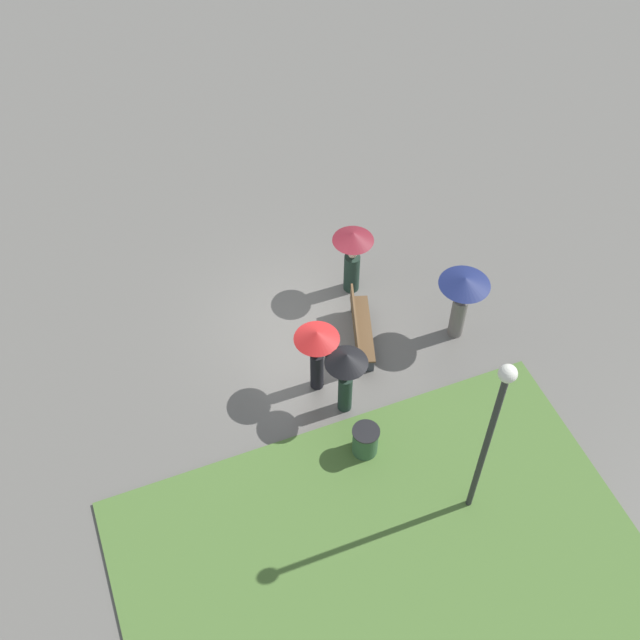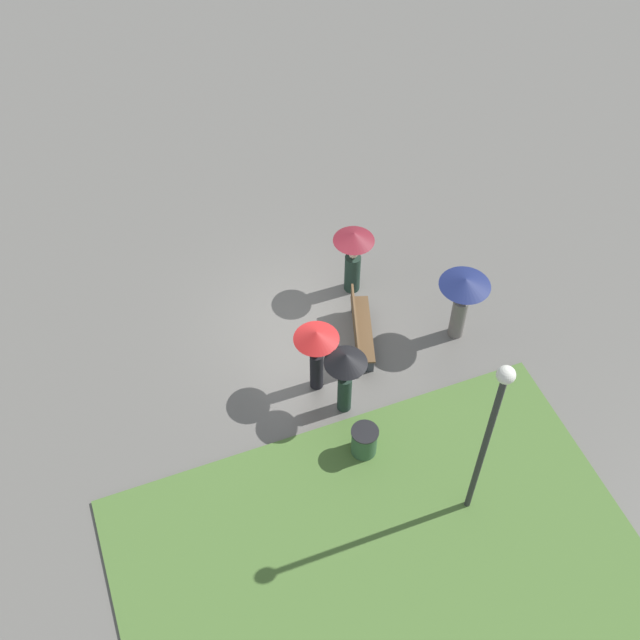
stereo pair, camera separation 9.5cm
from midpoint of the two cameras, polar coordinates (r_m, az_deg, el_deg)
The scene contains 9 objects.
ground_plane at distance 19.30m, azimuth -1.02°, elevation -0.18°, with size 90.00×90.00×0.00m, color #66635E.
lawn_patch_near at distance 16.02m, azimuth 4.96°, elevation -17.81°, with size 7.14×9.93×0.06m.
park_bench at distance 18.61m, azimuth 2.98°, elevation -0.53°, with size 2.02×1.01×0.90m.
lamp_post at distance 14.37m, azimuth 12.22°, elevation -7.40°, with size 0.32×0.32×4.64m.
trash_bin at distance 16.91m, azimuth 3.33°, elevation -8.63°, with size 0.58×0.58×0.80m.
crowd_person_black at distance 16.72m, azimuth 1.97°, elevation -3.57°, with size 0.92×0.92×1.89m.
crowd_person_navy at distance 18.34m, azimuth 10.26°, elevation 1.75°, with size 1.17×1.17×1.89m.
crowd_person_red at distance 17.06m, azimuth -0.10°, elevation -1.92°, with size 0.98×0.98×1.89m.
crowd_person_maroon at distance 19.14m, azimuth 2.53°, elevation 4.86°, with size 0.99×0.99×1.89m.
Camera 2 is at (-11.69, 4.01, 14.82)m, focal length 45.00 mm.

